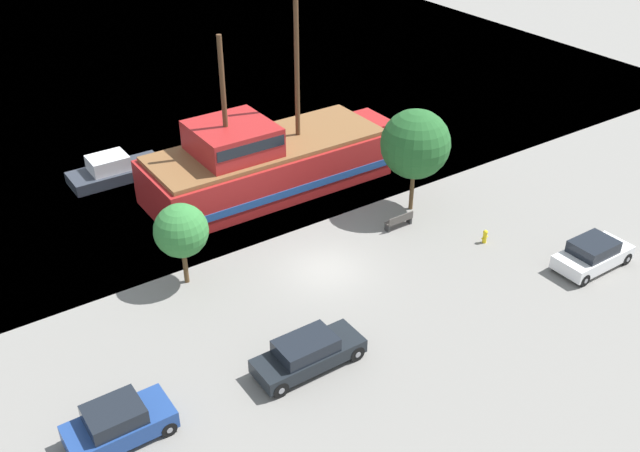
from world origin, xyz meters
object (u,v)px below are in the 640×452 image
(bench_promenade_east, at_px, (399,221))
(parked_car_curb_rear, at_px, (118,424))
(pirate_ship, at_px, (266,162))
(parked_car_curb_mid, at_px, (593,254))
(moored_boat_dockside, at_px, (114,170))
(fire_hydrant, at_px, (485,236))
(parked_car_curb_front, at_px, (308,353))

(bench_promenade_east, bearing_deg, parked_car_curb_rear, -162.32)
(pirate_ship, distance_m, parked_car_curb_mid, 18.87)
(pirate_ship, height_order, bench_promenade_east, pirate_ship)
(moored_boat_dockside, height_order, parked_car_curb_rear, moored_boat_dockside)
(moored_boat_dockside, relative_size, fire_hydrant, 7.47)
(moored_boat_dockside, bearing_deg, fire_hydrant, -53.04)
(parked_car_curb_front, height_order, parked_car_curb_mid, parked_car_curb_mid)
(parked_car_curb_mid, distance_m, bench_promenade_east, 10.05)
(moored_boat_dockside, distance_m, bench_promenade_east, 18.02)
(parked_car_curb_mid, xyz_separation_m, bench_promenade_east, (-5.58, 8.35, -0.32))
(parked_car_curb_mid, xyz_separation_m, parked_car_curb_rear, (-23.71, 2.58, 0.02))
(parked_car_curb_rear, xyz_separation_m, bench_promenade_east, (18.13, 5.78, -0.33))
(bench_promenade_east, bearing_deg, pirate_ship, 114.67)
(parked_car_curb_front, height_order, parked_car_curb_rear, parked_car_curb_rear)
(parked_car_curb_front, bearing_deg, pirate_ship, 65.67)
(moored_boat_dockside, xyz_separation_m, parked_car_curb_rear, (-7.29, -20.17, 0.18))
(pirate_ship, relative_size, parked_car_curb_mid, 3.79)
(moored_boat_dockside, height_order, parked_car_curb_front, moored_boat_dockside)
(parked_car_curb_mid, height_order, fire_hydrant, parked_car_curb_mid)
(fire_hydrant, bearing_deg, parked_car_curb_rear, -174.39)
(moored_boat_dockside, bearing_deg, pirate_ship, -41.59)
(bench_promenade_east, bearing_deg, fire_hydrant, -53.23)
(parked_car_curb_front, relative_size, fire_hydrant, 6.23)
(moored_boat_dockside, relative_size, bench_promenade_east, 3.43)
(pirate_ship, xyz_separation_m, fire_hydrant, (6.48, -11.77, -1.34))
(parked_car_curb_front, relative_size, parked_car_curb_rear, 1.22)
(parked_car_curb_front, xyz_separation_m, fire_hydrant, (13.04, 2.74, -0.33))
(moored_boat_dockside, bearing_deg, parked_car_curb_rear, -109.86)
(parked_car_curb_rear, bearing_deg, pirate_ship, 43.76)
(pirate_ship, distance_m, bench_promenade_east, 8.95)
(parked_car_curb_mid, bearing_deg, bench_promenade_east, 123.74)
(parked_car_curb_rear, xyz_separation_m, fire_hydrant, (20.91, 2.05, -0.36))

